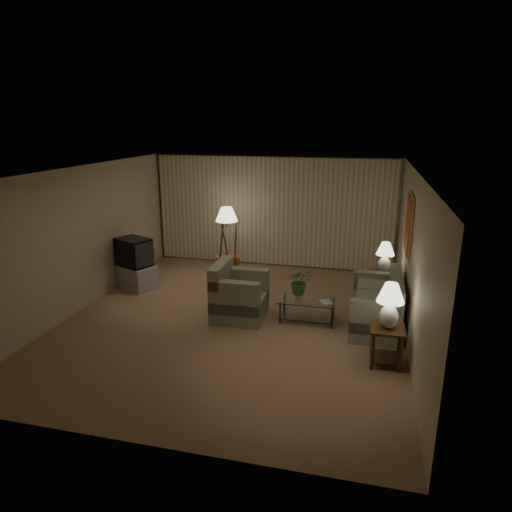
{
  "coord_description": "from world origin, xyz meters",
  "views": [
    {
      "loc": [
        2.22,
        -7.39,
        3.51
      ],
      "look_at": [
        0.27,
        0.6,
        1.05
      ],
      "focal_mm": 32.0,
      "sensor_mm": 36.0,
      "label": 1
    }
  ],
  "objects": [
    {
      "name": "book",
      "position": [
        1.56,
        0.13,
        0.42
      ],
      "size": [
        0.27,
        0.3,
        0.02
      ],
      "primitive_type": "imported",
      "rotation": [
        0.0,
        0.0,
        0.43
      ],
      "color": "olive",
      "rests_on": "coffee_table"
    },
    {
      "name": "room_shell",
      "position": [
        0.02,
        1.51,
        1.75
      ],
      "size": [
        6.04,
        7.02,
        2.72
      ],
      "color": "beige",
      "rests_on": "ground"
    },
    {
      "name": "flowers",
      "position": [
        1.16,
        0.23,
        0.8
      ],
      "size": [
        0.5,
        0.45,
        0.48
      ],
      "primitive_type": "imported",
      "rotation": [
        0.0,
        0.0,
        0.19
      ],
      "color": "#457735",
      "rests_on": "vase"
    },
    {
      "name": "table_lamp_far",
      "position": [
        2.65,
        1.58,
        0.96
      ],
      "size": [
        0.36,
        0.36,
        0.62
      ],
      "color": "silver",
      "rests_on": "side_table_far"
    },
    {
      "name": "floor_lamp",
      "position": [
        -0.9,
        2.53,
        0.83
      ],
      "size": [
        0.51,
        0.51,
        1.58
      ],
      "color": "#35210E",
      "rests_on": "ground"
    },
    {
      "name": "ottoman",
      "position": [
        -0.94,
        2.64,
        0.19
      ],
      "size": [
        0.71,
        0.71,
        0.38
      ],
      "primitive_type": "cylinder",
      "rotation": [
        0.0,
        0.0,
        0.28
      ],
      "color": "#9B5F34",
      "rests_on": "ground"
    },
    {
      "name": "side_table_near",
      "position": [
        2.65,
        -1.02,
        0.41
      ],
      "size": [
        0.49,
        0.49,
        0.6
      ],
      "color": "#35210E",
      "rests_on": "ground"
    },
    {
      "name": "table_lamp_near",
      "position": [
        2.65,
        -1.02,
        1.01
      ],
      "size": [
        0.4,
        0.4,
        0.69
      ],
      "color": "silver",
      "rests_on": "side_table_near"
    },
    {
      "name": "coffee_table",
      "position": [
        1.31,
        0.23,
        0.28
      ],
      "size": [
        1.05,
        0.58,
        0.41
      ],
      "color": "silver",
      "rests_on": "ground"
    },
    {
      "name": "sofa",
      "position": [
        2.5,
        0.33,
        0.37
      ],
      "size": [
        1.69,
        0.87,
        0.74
      ],
      "rotation": [
        0.0,
        0.0,
        -1.58
      ],
      "color": "gray",
      "rests_on": "ground"
    },
    {
      "name": "ground",
      "position": [
        0.0,
        0.0,
        0.0
      ],
      "size": [
        7.0,
        7.0,
        0.0
      ],
      "primitive_type": "plane",
      "color": "tan",
      "rests_on": "ground"
    },
    {
      "name": "crt_tv",
      "position": [
        -2.55,
        1.09,
        0.8
      ],
      "size": [
        1.08,
        1.03,
        0.6
      ],
      "primitive_type": "cube",
      "rotation": [
        0.0,
        0.0,
        -0.42
      ],
      "color": "black",
      "rests_on": "tv_cabinet"
    },
    {
      "name": "tv_cabinet",
      "position": [
        -2.55,
        1.09,
        0.25
      ],
      "size": [
        1.29,
        1.2,
        0.5
      ],
      "primitive_type": "cube",
      "rotation": [
        0.0,
        0.0,
        -0.42
      ],
      "color": "#B1B1B4",
      "rests_on": "ground"
    },
    {
      "name": "side_table_far",
      "position": [
        2.65,
        1.58,
        0.4
      ],
      "size": [
        0.53,
        0.44,
        0.6
      ],
      "color": "#35210E",
      "rests_on": "ground"
    },
    {
      "name": "armchair",
      "position": [
        0.08,
        0.12,
        0.41
      ],
      "size": [
        1.0,
        0.95,
        0.81
      ],
      "rotation": [
        0.0,
        0.0,
        1.59
      ],
      "color": "gray",
      "rests_on": "ground"
    },
    {
      "name": "vase",
      "position": [
        1.16,
        0.23,
        0.49
      ],
      "size": [
        0.16,
        0.16,
        0.15
      ],
      "primitive_type": "imported",
      "rotation": [
        0.0,
        0.0,
        -0.09
      ],
      "color": "white",
      "rests_on": "coffee_table"
    }
  ]
}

